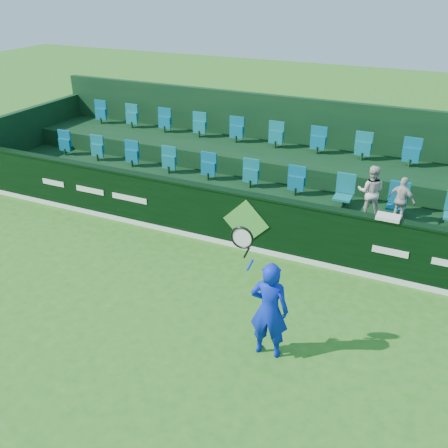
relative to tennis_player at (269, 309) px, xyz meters
The scene contains 11 objects.
ground 2.06m from the tennis_player, 152.01° to the right, with size 60.00×60.00×0.00m, color #2B6B19.
sponsor_hoarding 3.54m from the tennis_player, 117.83° to the left, with size 16.00×0.25×1.35m.
stand_tier_front 4.56m from the tennis_player, 111.35° to the left, with size 16.00×2.00×0.80m, color black.
stand_tier_back 6.35m from the tennis_player, 105.08° to the left, with size 16.00×1.80×1.30m, color black.
stand_rear 6.78m from the tennis_player, 104.11° to the left, with size 16.00×4.10×2.60m.
seat_row_front 4.91m from the tennis_player, 109.65° to the left, with size 13.50×0.50×0.60m, color #09617F.
seat_row_back 6.67m from the tennis_player, 104.41° to the left, with size 13.50×0.50×0.60m, color #09617F.
tennis_player is the anchor object (origin of this frame).
spectator_left 4.34m from the tennis_player, 79.85° to the left, with size 0.58×0.45×1.19m, color beige.
spectator_middle 4.50m from the tennis_player, 71.51° to the left, with size 0.60×0.25×1.03m, color beige.
towel 3.42m from the tennis_player, 67.42° to the left, with size 0.45×0.29×0.07m, color silver.
Camera 1 is at (3.72, -5.27, 5.66)m, focal length 40.00 mm.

